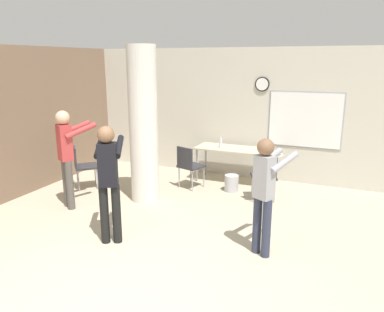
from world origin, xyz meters
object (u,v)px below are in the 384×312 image
at_px(chair_table_right, 264,174).
at_px(person_playing_front, 109,175).
at_px(bottle_on_table, 221,143).
at_px(chair_table_left, 189,164).
at_px(chair_by_left_wall, 83,164).
at_px(folding_table, 234,151).
at_px(person_watching_back, 67,152).
at_px(person_playing_side, 265,188).

xyz_separation_m(chair_table_right, person_playing_front, (-1.66, -2.44, 0.48)).
relative_size(bottle_on_table, chair_table_left, 0.32).
xyz_separation_m(chair_by_left_wall, chair_table_right, (3.53, 0.72, 0.00)).
xyz_separation_m(folding_table, person_watching_back, (-2.23, -2.50, 0.33)).
height_order(chair_table_left, person_playing_side, person_playing_side).
xyz_separation_m(chair_table_left, person_playing_front, (-0.11, -2.56, 0.48)).
bearing_deg(folding_table, person_watching_back, -131.75).
height_order(chair_by_left_wall, person_playing_side, person_playing_side).
bearing_deg(bottle_on_table, folding_table, 15.04).
relative_size(chair_by_left_wall, chair_table_left, 1.00).
xyz_separation_m(bottle_on_table, chair_table_left, (-0.43, -0.67, -0.33)).
distance_m(folding_table, person_playing_front, 3.42).
xyz_separation_m(bottle_on_table, person_playing_side, (1.53, -2.75, 0.09)).
bearing_deg(person_playing_front, chair_by_left_wall, 137.35).
bearing_deg(chair_table_right, person_playing_side, -78.14).
bearing_deg(folding_table, chair_table_left, -133.35).
bearing_deg(chair_table_left, person_watching_back, -131.05).
bearing_deg(person_watching_back, chair_table_left, 48.95).
distance_m(folding_table, chair_table_right, 1.22).
xyz_separation_m(chair_table_left, person_watching_back, (-1.53, -1.75, 0.50)).
xyz_separation_m(folding_table, chair_table_left, (-0.71, -0.75, -0.18)).
height_order(folding_table, chair_by_left_wall, chair_by_left_wall).
distance_m(chair_by_left_wall, person_playing_side, 4.15).
relative_size(folding_table, bottle_on_table, 5.75).
xyz_separation_m(bottle_on_table, chair_table_right, (1.12, -0.79, -0.33)).
distance_m(chair_by_left_wall, chair_table_right, 3.60).
height_order(folding_table, chair_table_left, chair_table_left).
bearing_deg(chair_by_left_wall, person_watching_back, -63.72).
bearing_deg(chair_by_left_wall, person_playing_side, -17.44).
height_order(person_playing_side, person_watching_back, person_watching_back).
relative_size(chair_table_left, person_playing_front, 0.52).
relative_size(bottle_on_table, person_watching_back, 0.16).
relative_size(chair_by_left_wall, chair_table_right, 1.00).
bearing_deg(chair_table_left, bottle_on_table, 57.26).
height_order(chair_by_left_wall, chair_table_left, same).
distance_m(person_playing_front, person_playing_side, 2.13).
xyz_separation_m(chair_table_right, person_playing_side, (0.41, -1.96, 0.42)).
height_order(bottle_on_table, person_playing_side, person_playing_side).
height_order(chair_table_left, person_watching_back, person_watching_back).
bearing_deg(chair_by_left_wall, chair_table_right, 11.52).
bearing_deg(bottle_on_table, person_watching_back, -128.92).
distance_m(chair_by_left_wall, person_playing_front, 2.59).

